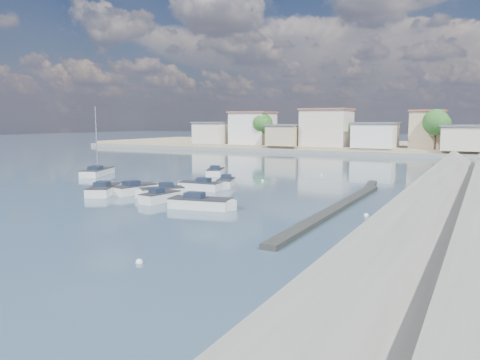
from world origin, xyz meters
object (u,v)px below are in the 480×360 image
(motorboat_e, at_px, (138,189))
(motorboat_d, at_px, (160,192))
(motorboat_a, at_px, (105,190))
(motorboat_b, at_px, (162,197))
(motorboat_f, at_px, (216,172))
(motorboat_c, at_px, (198,186))
(sailboat, at_px, (99,172))
(motorboat_h, at_px, (204,204))
(motorboat_g, at_px, (225,183))

(motorboat_e, bearing_deg, motorboat_d, -10.93)
(motorboat_a, xyz_separation_m, motorboat_d, (5.74, 1.15, -0.00))
(motorboat_b, distance_m, motorboat_f, 20.65)
(motorboat_c, bearing_deg, sailboat, 164.67)
(motorboat_h, bearing_deg, motorboat_f, 118.45)
(motorboat_h, bearing_deg, motorboat_c, 125.47)
(motorboat_c, distance_m, motorboat_f, 13.44)
(motorboat_g, bearing_deg, motorboat_e, -125.29)
(motorboat_a, bearing_deg, motorboat_b, -7.55)
(motorboat_b, height_order, sailboat, sailboat)
(motorboat_b, relative_size, motorboat_e, 0.80)
(motorboat_a, distance_m, motorboat_c, 9.16)
(motorboat_b, relative_size, motorboat_f, 0.83)
(motorboat_d, distance_m, motorboat_f, 18.05)
(motorboat_a, height_order, motorboat_g, same)
(motorboat_h, bearing_deg, sailboat, 151.34)
(motorboat_e, distance_m, motorboat_f, 16.96)
(motorboat_a, bearing_deg, motorboat_h, -9.27)
(motorboat_b, bearing_deg, motorboat_e, 151.14)
(motorboat_f, height_order, motorboat_h, same)
(motorboat_d, bearing_deg, motorboat_f, 103.97)
(motorboat_h, bearing_deg, motorboat_g, 111.53)
(motorboat_c, height_order, sailboat, sailboat)
(motorboat_e, relative_size, motorboat_h, 0.94)
(motorboat_b, relative_size, motorboat_h, 0.76)
(motorboat_e, height_order, sailboat, sailboat)
(motorboat_d, height_order, motorboat_g, same)
(motorboat_f, distance_m, motorboat_g, 11.38)
(motorboat_a, distance_m, motorboat_d, 5.85)
(motorboat_a, bearing_deg, sailboat, 136.56)
(motorboat_a, relative_size, motorboat_b, 1.32)
(motorboat_g, relative_size, sailboat, 0.51)
(motorboat_f, bearing_deg, motorboat_a, -94.23)
(motorboat_d, xyz_separation_m, motorboat_g, (2.33, 8.30, 0.00))
(motorboat_g, bearing_deg, motorboat_b, -92.38)
(motorboat_a, distance_m, motorboat_h, 12.78)
(motorboat_d, height_order, motorboat_e, same)
(motorboat_a, relative_size, motorboat_h, 1.00)
(motorboat_h, bearing_deg, motorboat_b, 168.13)
(motorboat_b, bearing_deg, motorboat_g, 87.62)
(motorboat_e, xyz_separation_m, motorboat_g, (5.45, 7.70, 0.00))
(motorboat_e, bearing_deg, motorboat_g, 54.71)
(motorboat_e, xyz_separation_m, sailboat, (-14.69, 9.68, 0.03))
(motorboat_f, bearing_deg, motorboat_g, -54.02)
(motorboat_b, bearing_deg, motorboat_d, 131.22)
(motorboat_b, bearing_deg, sailboat, 147.73)
(motorboat_g, xyz_separation_m, sailboat, (-20.14, 1.98, 0.03))
(motorboat_b, relative_size, sailboat, 0.47)
(motorboat_a, height_order, sailboat, sailboat)
(motorboat_c, bearing_deg, motorboat_g, 65.89)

